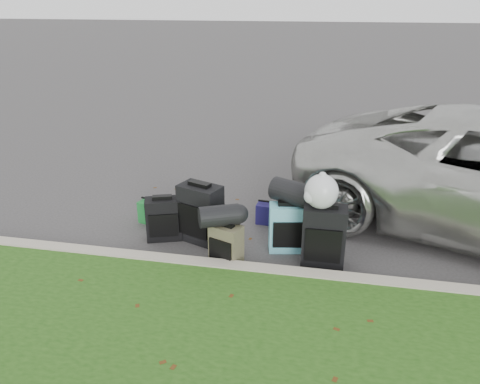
% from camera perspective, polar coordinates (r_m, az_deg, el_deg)
% --- Properties ---
extents(ground, '(120.00, 120.00, 0.00)m').
position_cam_1_polar(ground, '(6.41, 0.54, -5.28)').
color(ground, '#383535').
rests_on(ground, ground).
extents(curb, '(120.00, 0.18, 0.15)m').
position_cam_1_polar(curb, '(5.53, -1.39, -9.38)').
color(curb, '#9E937F').
rests_on(curb, ground).
extents(suitcase_small_black, '(0.52, 0.39, 0.57)m').
position_cam_1_polar(suitcase_small_black, '(6.29, -9.30, -3.26)').
color(suitcase_small_black, black).
rests_on(suitcase_small_black, ground).
extents(suitcase_large_black_left, '(0.62, 0.50, 0.78)m').
position_cam_1_polar(suitcase_large_black_left, '(6.14, -4.82, -2.62)').
color(suitcase_large_black_left, black).
rests_on(suitcase_large_black_left, ground).
extents(suitcase_olive, '(0.43, 0.35, 0.51)m').
position_cam_1_polar(suitcase_olive, '(5.66, -1.70, -6.44)').
color(suitcase_olive, '#423F2A').
rests_on(suitcase_olive, ground).
extents(suitcase_teal, '(0.48, 0.33, 0.62)m').
position_cam_1_polar(suitcase_teal, '(5.96, 5.69, -4.34)').
color(suitcase_teal, teal).
rests_on(suitcase_teal, ground).
extents(suitcase_large_black_right, '(0.51, 0.30, 0.76)m').
position_cam_1_polar(suitcase_large_black_right, '(5.67, 10.18, -5.34)').
color(suitcase_large_black_right, black).
rests_on(suitcase_large_black_right, ground).
extents(tote_green, '(0.33, 0.29, 0.32)m').
position_cam_1_polar(tote_green, '(6.84, -10.91, -2.36)').
color(tote_green, '#186F2B').
rests_on(tote_green, ground).
extents(tote_navy, '(0.29, 0.24, 0.29)m').
position_cam_1_polar(tote_navy, '(6.71, 3.25, -2.60)').
color(tote_navy, '#1E1854').
rests_on(tote_navy, ground).
extents(duffel_left, '(0.53, 0.43, 0.25)m').
position_cam_1_polar(duffel_left, '(5.49, -2.56, -2.92)').
color(duffel_left, black).
rests_on(duffel_left, suitcase_olive).
extents(duffel_right, '(0.61, 0.51, 0.30)m').
position_cam_1_polar(duffel_right, '(5.82, 6.40, -0.07)').
color(duffel_right, black).
rests_on(duffel_right, suitcase_teal).
extents(trash_bag, '(0.39, 0.39, 0.39)m').
position_cam_1_polar(trash_bag, '(5.42, 9.90, 0.05)').
color(trash_bag, silver).
rests_on(trash_bag, suitcase_large_black_right).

